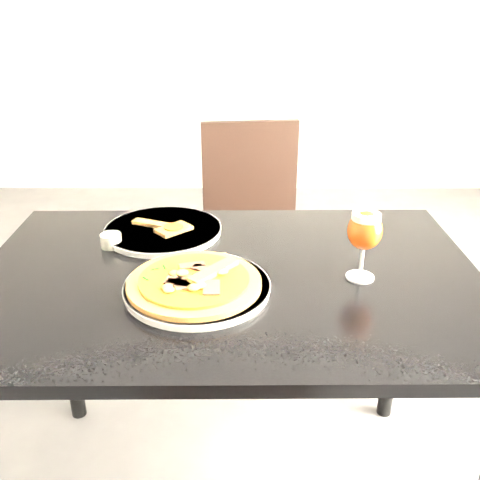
{
  "coord_description": "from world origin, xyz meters",
  "views": [
    {
      "loc": [
        0.12,
        -0.84,
        1.36
      ],
      "look_at": [
        0.11,
        0.29,
        0.83
      ],
      "focal_mm": 40.0,
      "sensor_mm": 36.0,
      "label": 1
    }
  ],
  "objects_px": {
    "chair_far": "(253,226)",
    "pizza": "(195,281)",
    "beer_glass": "(365,231)",
    "dining_table": "(229,305)"
  },
  "relations": [
    {
      "from": "dining_table",
      "to": "chair_far",
      "type": "relative_size",
      "value": 1.35
    },
    {
      "from": "dining_table",
      "to": "pizza",
      "type": "distance_m",
      "value": 0.16
    },
    {
      "from": "chair_far",
      "to": "pizza",
      "type": "bearing_deg",
      "value": -105.83
    },
    {
      "from": "chair_far",
      "to": "pizza",
      "type": "relative_size",
      "value": 3.0
    },
    {
      "from": "pizza",
      "to": "beer_glass",
      "type": "distance_m",
      "value": 0.4
    },
    {
      "from": "chair_far",
      "to": "pizza",
      "type": "height_order",
      "value": "chair_far"
    },
    {
      "from": "chair_far",
      "to": "beer_glass",
      "type": "distance_m",
      "value": 1.0
    },
    {
      "from": "chair_far",
      "to": "beer_glass",
      "type": "xyz_separation_m",
      "value": [
        0.23,
        -0.9,
        0.38
      ]
    },
    {
      "from": "chair_far",
      "to": "beer_glass",
      "type": "relative_size",
      "value": 5.36
    },
    {
      "from": "chair_far",
      "to": "pizza",
      "type": "xyz_separation_m",
      "value": [
        -0.15,
        -0.96,
        0.29
      ]
    }
  ]
}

